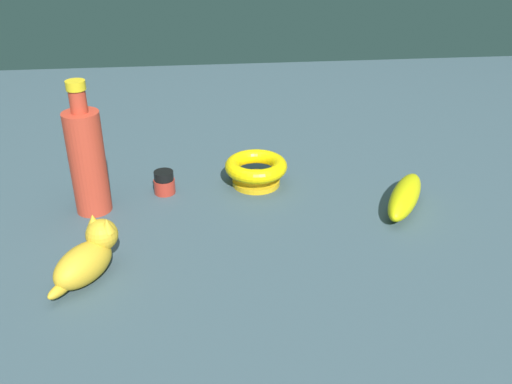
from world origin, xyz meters
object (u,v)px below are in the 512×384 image
(bowl, at_px, (256,169))
(banana, at_px, (405,196))
(nail_polish_jar, at_px, (164,182))
(bottle_tall, at_px, (87,159))
(cat_figurine, at_px, (88,256))

(bowl, bearing_deg, banana, 154.81)
(banana, bearing_deg, bowl, 95.65)
(nail_polish_jar, distance_m, bottle_tall, 0.15)
(bowl, height_order, bottle_tall, bottle_tall)
(nail_polish_jar, height_order, banana, banana)
(nail_polish_jar, xyz_separation_m, bottle_tall, (0.12, 0.05, 0.08))
(bowl, distance_m, cat_figurine, 0.37)
(nail_polish_jar, distance_m, bowl, 0.17)
(banana, relative_size, bottle_tall, 0.73)
(nail_polish_jar, xyz_separation_m, bowl, (-0.17, -0.02, 0.01))
(nail_polish_jar, relative_size, cat_figurine, 0.35)
(nail_polish_jar, xyz_separation_m, banana, (-0.42, 0.10, 0.00))
(bottle_tall, bearing_deg, cat_figurine, 96.71)
(bowl, xyz_separation_m, banana, (-0.25, 0.12, -0.01))
(cat_figurine, distance_m, bottle_tall, 0.21)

